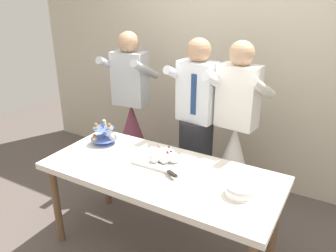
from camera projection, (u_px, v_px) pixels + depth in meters
ground_plane at (161, 250)px, 2.83m from camera, size 8.00×8.00×0.00m
rear_wall at (234, 50)px, 3.47m from camera, size 5.20×0.10×2.90m
dessert_table at (160, 178)px, 2.56m from camera, size 1.80×0.80×0.78m
cupcake_stand at (104, 135)px, 2.95m from camera, size 0.23×0.23×0.21m
main_cake_tray at (165, 157)px, 2.63m from camera, size 0.42×0.36×0.12m
plate_stack at (239, 190)px, 2.21m from camera, size 0.19×0.19×0.08m
person_groom at (196, 137)px, 3.16m from camera, size 0.51×0.53×1.66m
person_bride at (233, 160)px, 3.08m from camera, size 0.56×0.56×1.66m
person_guest at (132, 134)px, 3.64m from camera, size 0.56×0.56×1.66m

